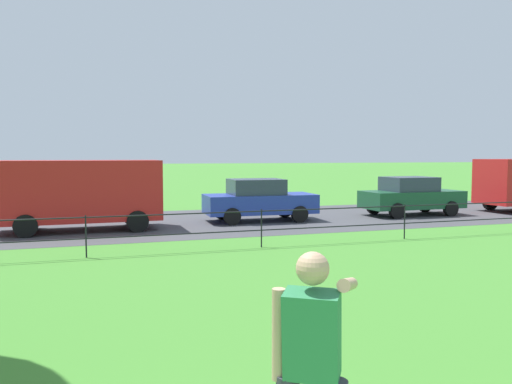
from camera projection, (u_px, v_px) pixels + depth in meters
street_strip at (88, 226)px, 17.19m from camera, size 80.00×7.83×0.01m
park_fence at (86, 229)px, 11.87m from camera, size 34.77×0.04×1.00m
person_thrower at (312, 373)px, 3.36m from camera, size 0.78×0.64×1.77m
panel_van_left at (80, 191)px, 16.10m from camera, size 5.04×2.18×2.24m
car_blue_center at (259, 200)px, 18.51m from camera, size 4.05×1.91×1.54m
car_dark_green_right at (411, 196)px, 20.33m from camera, size 4.02×1.84×1.54m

